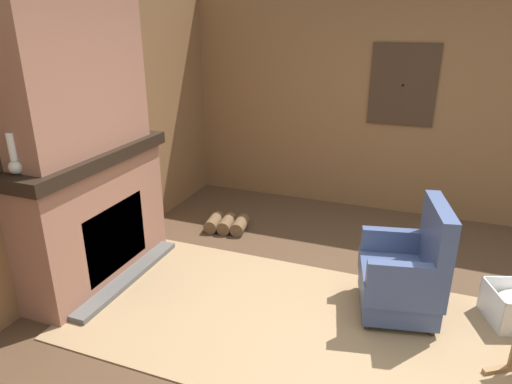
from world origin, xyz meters
The scene contains 11 objects.
ground_plane centered at (0.00, 0.00, 0.00)m, with size 14.00×14.00×0.00m, color #4C3523.
wood_panel_wall_left centered at (-2.62, 0.00, 1.33)m, with size 0.06×5.78×2.65m.
wood_panel_wall_back centered at (0.00, 2.62, 1.33)m, with size 5.78×0.09×2.65m.
fireplace_hearth centered at (-2.37, 0.00, 0.61)m, with size 0.63×1.67×1.23m.
chimney_breast centered at (-2.38, 0.00, 1.93)m, with size 0.37×1.38×1.40m.
area_rug centered at (-0.33, -0.07, 0.01)m, with size 3.87×1.80×0.01m.
armchair centered at (0.32, 0.39, 0.36)m, with size 0.73×0.78×0.98m.
firewood_stack centered at (-1.68, 1.32, 0.08)m, with size 0.50×0.39×0.15m.
oil_lamp_vase centered at (-2.42, -0.69, 1.34)m, with size 0.11×0.11×0.31m.
storage_case centered at (-2.42, 0.17, 1.30)m, with size 0.17×0.22×0.14m.
decorative_plate_on_mantel centered at (-2.44, -0.09, 1.35)m, with size 0.06×0.25×0.24m.
Camera 1 is at (0.33, -3.02, 2.30)m, focal length 32.00 mm.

